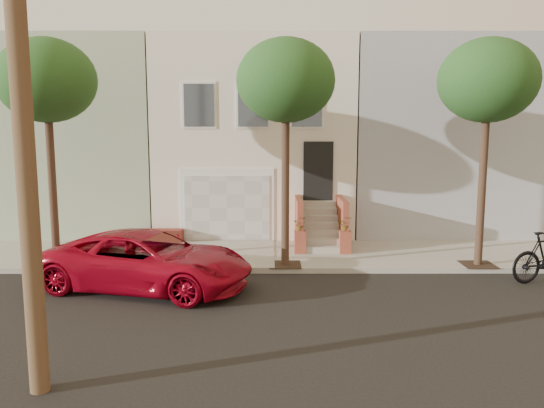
{
  "coord_description": "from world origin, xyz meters",
  "views": [
    {
      "loc": [
        0.59,
        -11.14,
        4.1
      ],
      "look_at": [
        0.62,
        3.0,
        2.03
      ],
      "focal_mm": 35.83,
      "sensor_mm": 36.0,
      "label": 1
    }
  ],
  "objects": [
    {
      "name": "ground",
      "position": [
        0.0,
        0.0,
        0.0
      ],
      "size": [
        90.0,
        90.0,
        0.0
      ],
      "primitive_type": "plane",
      "color": "black",
      "rests_on": "ground"
    },
    {
      "name": "sidewalk",
      "position": [
        0.0,
        5.35,
        0.07
      ],
      "size": [
        40.0,
        3.7,
        0.15
      ],
      "primitive_type": "cube",
      "color": "gray",
      "rests_on": "ground"
    },
    {
      "name": "house_row",
      "position": [
        0.0,
        11.19,
        3.64
      ],
      "size": [
        33.1,
        11.7,
        7.0
      ],
      "color": "beige",
      "rests_on": "sidewalk"
    },
    {
      "name": "tree_left",
      "position": [
        -5.5,
        3.9,
        5.26
      ],
      "size": [
        2.7,
        2.57,
        6.3
      ],
      "color": "#2D2116",
      "rests_on": "sidewalk"
    },
    {
      "name": "tree_mid",
      "position": [
        1.0,
        3.9,
        5.26
      ],
      "size": [
        2.7,
        2.57,
        6.3
      ],
      "color": "#2D2116",
      "rests_on": "sidewalk"
    },
    {
      "name": "tree_right",
      "position": [
        6.5,
        3.9,
        5.26
      ],
      "size": [
        2.7,
        2.57,
        6.3
      ],
      "color": "#2D2116",
      "rests_on": "sidewalk"
    },
    {
      "name": "pickup_truck",
      "position": [
        -2.5,
        2.1,
        0.73
      ],
      "size": [
        5.69,
        3.68,
        1.46
      ],
      "primitive_type": "imported",
      "rotation": [
        0.0,
        0.0,
        1.31
      ],
      "color": "maroon",
      "rests_on": "ground"
    }
  ]
}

